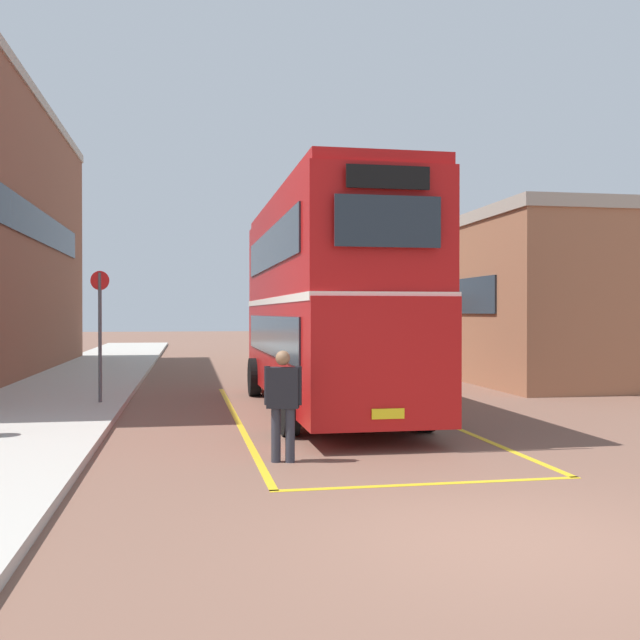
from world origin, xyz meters
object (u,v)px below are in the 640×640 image
at_px(pedestrian_boarding, 283,398).
at_px(bus_stop_sign, 100,324).
at_px(double_decker_bus, 324,298).
at_px(single_deck_bus, 307,325).

xyz_separation_m(pedestrian_boarding, bus_stop_sign, (-3.36, 6.82, 0.99)).
relative_size(double_decker_bus, pedestrian_boarding, 6.39).
distance_m(double_decker_bus, bus_stop_sign, 5.19).
height_order(double_decker_bus, pedestrian_boarding, double_decker_bus).
xyz_separation_m(double_decker_bus, single_deck_bus, (2.50, 18.11, -0.88)).
relative_size(double_decker_bus, single_deck_bus, 1.20).
distance_m(single_deck_bus, pedestrian_boarding, 23.99).
height_order(double_decker_bus, single_deck_bus, double_decker_bus).
height_order(double_decker_bus, bus_stop_sign, double_decker_bus).
bearing_deg(bus_stop_sign, double_decker_bus, -14.76).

